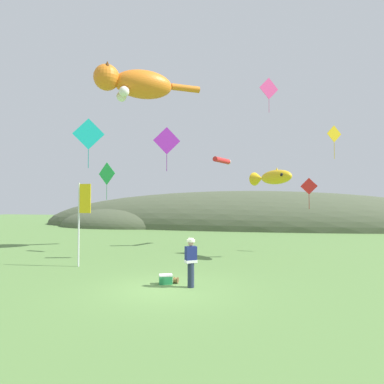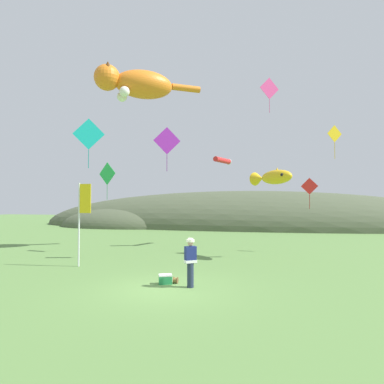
{
  "view_description": "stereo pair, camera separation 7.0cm",
  "coord_description": "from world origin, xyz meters",
  "views": [
    {
      "loc": [
        3.68,
        -11.64,
        3.1
      ],
      "look_at": [
        0.0,
        4.0,
        3.56
      ],
      "focal_mm": 32.0,
      "sensor_mm": 36.0,
      "label": 1
    },
    {
      "loc": [
        3.75,
        -11.62,
        3.1
      ],
      "look_at": [
        0.0,
        4.0,
        3.56
      ],
      "focal_mm": 32.0,
      "sensor_mm": 36.0,
      "label": 2
    }
  ],
  "objects": [
    {
      "name": "kite_diamond_teal",
      "position": [
        -4.99,
        3.27,
        6.38
      ],
      "size": [
        1.41,
        0.62,
        2.42
      ],
      "color": "#19BFBF"
    },
    {
      "name": "distant_hill_ridge",
      "position": [
        -1.17,
        31.19,
        0.0
      ],
      "size": [
        54.66,
        16.04,
        8.91
      ],
      "color": "#4C563D",
      "rests_on": "ground"
    },
    {
      "name": "picnic_cooler",
      "position": [
        -0.26,
        0.76,
        0.18
      ],
      "size": [
        0.58,
        0.49,
        0.36
      ],
      "color": "#268C4C",
      "rests_on": "ground"
    },
    {
      "name": "kite_diamond_violet",
      "position": [
        -1.79,
        5.73,
        6.35
      ],
      "size": [
        1.32,
        0.68,
        2.37
      ],
      "color": "purple"
    },
    {
      "name": "kite_diamond_pink",
      "position": [
        3.5,
        11.69,
        10.69
      ],
      "size": [
        1.23,
        0.83,
        2.37
      ],
      "color": "#E53F8C"
    },
    {
      "name": "kite_fish_windsock",
      "position": [
        3.66,
        7.75,
        4.45
      ],
      "size": [
        2.58,
        2.73,
        0.91
      ],
      "color": "gold"
    },
    {
      "name": "kite_diamond_red",
      "position": [
        5.88,
        10.51,
        4.04
      ],
      "size": [
        1.0,
        0.26,
        1.93
      ],
      "color": "red"
    },
    {
      "name": "festival_banner_pole",
      "position": [
        -5.22,
        3.1,
        2.62
      ],
      "size": [
        0.66,
        0.08,
        4.01
      ],
      "color": "silver",
      "rests_on": "ground"
    },
    {
      "name": "kite_tube_streamer",
      "position": [
        0.22,
        12.39,
        6.03
      ],
      "size": [
        1.06,
        2.08,
        0.44
      ],
      "color": "red"
    },
    {
      "name": "kite_diamond_green",
      "position": [
        -6.19,
        7.5,
        4.81
      ],
      "size": [
        1.33,
        0.49,
        2.3
      ],
      "color": "green"
    },
    {
      "name": "kite_diamond_gold",
      "position": [
        6.96,
        8.02,
        6.74
      ],
      "size": [
        0.81,
        0.49,
        1.83
      ],
      "color": "yellow"
    },
    {
      "name": "ground_plane",
      "position": [
        0.0,
        0.0,
        0.0
      ],
      "size": [
        120.0,
        120.0,
        0.0
      ],
      "primitive_type": "plane",
      "color": "#5B8442"
    },
    {
      "name": "kite_spool",
      "position": [
        0.1,
        0.94,
        0.12
      ],
      "size": [
        0.16,
        0.24,
        0.24
      ],
      "color": "olive",
      "rests_on": "ground"
    },
    {
      "name": "kite_giant_cat",
      "position": [
        -5.04,
        9.19,
        10.86
      ],
      "size": [
        6.26,
        4.49,
        2.18
      ],
      "color": "orange"
    },
    {
      "name": "festival_attendant",
      "position": [
        0.79,
        0.47,
        0.95
      ],
      "size": [
        0.49,
        0.46,
        1.77
      ],
      "color": "#232D47",
      "rests_on": "ground"
    }
  ]
}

